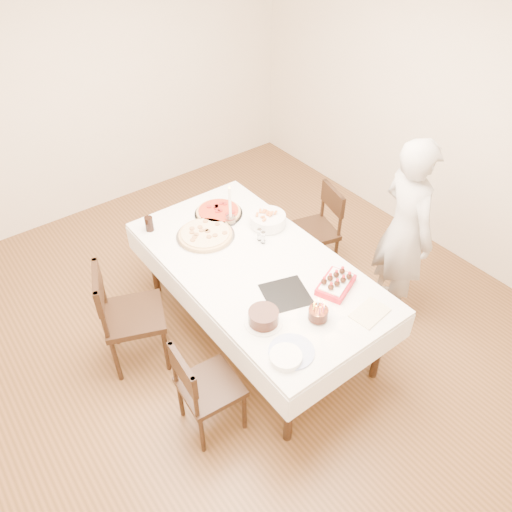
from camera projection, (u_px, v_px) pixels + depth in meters
floor at (246, 323)px, 4.35m from camera, size 5.00×5.00×0.00m
wall_back at (96, 84)px, 5.00m from camera, size 4.50×0.04×2.70m
wall_right at (444, 110)px, 4.52m from camera, size 0.04×5.00×2.70m
dining_table at (256, 298)px, 4.06m from camera, size 1.63×2.36×0.75m
chair_right_savory at (312, 231)px, 4.65m from camera, size 0.54×0.54×0.86m
chair_left_savory at (134, 316)px, 3.78m from camera, size 0.63×0.63×0.94m
chair_left_dessert at (210, 387)px, 3.36m from camera, size 0.46×0.46×0.82m
person at (405, 231)px, 4.02m from camera, size 0.54×0.68×1.63m
pizza_white at (205, 234)px, 4.06m from camera, size 0.59×0.59×0.04m
pizza_pepperoni at (218, 212)px, 4.30m from camera, size 0.52×0.52×0.04m
red_placemat at (266, 220)px, 4.25m from camera, size 0.28×0.28×0.01m
pasta_bowl at (268, 220)px, 4.15m from camera, size 0.32×0.32×0.10m
taper_candle at (230, 205)px, 4.09m from camera, size 0.10×0.10×0.38m
shaker_pair at (263, 238)px, 3.97m from camera, size 0.10×0.10×0.11m
cola_glass at (149, 224)px, 4.10m from camera, size 0.09×0.09×0.13m
layer_cake at (263, 317)px, 3.32m from camera, size 0.33×0.33×0.11m
cake_board at (286, 294)px, 3.56m from camera, size 0.39×0.39×0.01m
birthday_cake at (319, 310)px, 3.33m from camera, size 0.18×0.18×0.14m
strawberry_box at (336, 284)px, 3.59m from camera, size 0.36×0.30×0.08m
box_lid at (370, 313)px, 3.42m from camera, size 0.29×0.21×0.02m
plate_stack at (286, 357)px, 3.10m from camera, size 0.22×0.22×0.04m
china_plate at (291, 352)px, 3.16m from camera, size 0.35×0.35×0.01m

